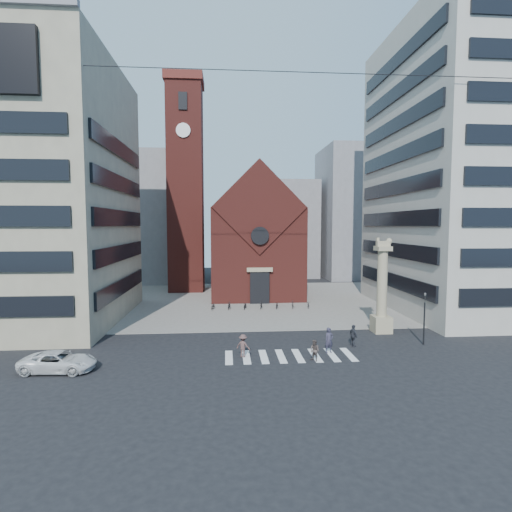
{
  "coord_description": "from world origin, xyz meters",
  "views": [
    {
      "loc": [
        -4.2,
        -31.99,
        9.83
      ],
      "look_at": [
        -1.14,
        8.0,
        6.69
      ],
      "focal_mm": 28.0,
      "sensor_mm": 36.0,
      "label": 1
    }
  ],
  "objects_px": {
    "white_car": "(59,362)",
    "pedestrian_1": "(315,351)",
    "pedestrian_0": "(329,340)",
    "lion_column": "(382,295)",
    "scooter_0": "(213,306)",
    "traffic_light": "(424,317)",
    "pedestrian_2": "(353,336)"
  },
  "relations": [
    {
      "from": "lion_column",
      "to": "scooter_0",
      "type": "xyz_separation_m",
      "value": [
        -15.7,
        10.84,
        -3.01
      ]
    },
    {
      "from": "traffic_light",
      "to": "pedestrian_1",
      "type": "xyz_separation_m",
      "value": [
        -9.82,
        -3.22,
        -1.51
      ]
    },
    {
      "from": "pedestrian_1",
      "to": "pedestrian_2",
      "type": "relative_size",
      "value": 0.86
    },
    {
      "from": "lion_column",
      "to": "pedestrian_2",
      "type": "xyz_separation_m",
      "value": [
        -3.95,
        -4.08,
        -2.56
      ]
    },
    {
      "from": "traffic_light",
      "to": "pedestrian_2",
      "type": "relative_size",
      "value": 2.41
    },
    {
      "from": "traffic_light",
      "to": "pedestrian_2",
      "type": "bearing_deg",
      "value": -179.24
    },
    {
      "from": "white_car",
      "to": "pedestrian_2",
      "type": "height_order",
      "value": "pedestrian_2"
    },
    {
      "from": "pedestrian_2",
      "to": "white_car",
      "type": "bearing_deg",
      "value": 87.11
    },
    {
      "from": "pedestrian_0",
      "to": "pedestrian_1",
      "type": "distance_m",
      "value": 2.33
    },
    {
      "from": "pedestrian_0",
      "to": "white_car",
      "type": "bearing_deg",
      "value": 167.32
    },
    {
      "from": "traffic_light",
      "to": "scooter_0",
      "type": "height_order",
      "value": "traffic_light"
    },
    {
      "from": "pedestrian_1",
      "to": "scooter_0",
      "type": "distance_m",
      "value": 19.71
    },
    {
      "from": "pedestrian_1",
      "to": "pedestrian_2",
      "type": "distance_m",
      "value": 5.0
    },
    {
      "from": "lion_column",
      "to": "traffic_light",
      "type": "distance_m",
      "value": 4.62
    },
    {
      "from": "scooter_0",
      "to": "lion_column",
      "type": "bearing_deg",
      "value": -23.68
    },
    {
      "from": "white_car",
      "to": "pedestrian_1",
      "type": "xyz_separation_m",
      "value": [
        17.6,
        0.72,
        0.1
      ]
    },
    {
      "from": "pedestrian_0",
      "to": "pedestrian_1",
      "type": "xyz_separation_m",
      "value": [
        -1.52,
        -1.75,
        -0.21
      ]
    },
    {
      "from": "scooter_0",
      "to": "traffic_light",
      "type": "bearing_deg",
      "value": -29.05
    },
    {
      "from": "pedestrian_0",
      "to": "lion_column",
      "type": "bearing_deg",
      "value": 20.88
    },
    {
      "from": "white_car",
      "to": "scooter_0",
      "type": "relative_size",
      "value": 3.2
    },
    {
      "from": "pedestrian_2",
      "to": "pedestrian_0",
      "type": "bearing_deg",
      "value": 107.45
    },
    {
      "from": "pedestrian_0",
      "to": "scooter_0",
      "type": "bearing_deg",
      "value": 99.86
    },
    {
      "from": "traffic_light",
      "to": "scooter_0",
      "type": "bearing_deg",
      "value": 140.0
    },
    {
      "from": "traffic_light",
      "to": "white_car",
      "type": "distance_m",
      "value": 27.75
    },
    {
      "from": "white_car",
      "to": "pedestrian_1",
      "type": "distance_m",
      "value": 17.62
    },
    {
      "from": "white_car",
      "to": "scooter_0",
      "type": "distance_m",
      "value": 21.16
    },
    {
      "from": "pedestrian_0",
      "to": "pedestrian_2",
      "type": "xyz_separation_m",
      "value": [
        2.36,
        1.4,
        -0.09
      ]
    },
    {
      "from": "pedestrian_2",
      "to": "scooter_0",
      "type": "relative_size",
      "value": 1.18
    },
    {
      "from": "white_car",
      "to": "lion_column",
      "type": "bearing_deg",
      "value": -68.74
    },
    {
      "from": "lion_column",
      "to": "white_car",
      "type": "xyz_separation_m",
      "value": [
        -25.43,
        -7.95,
        -2.78
      ]
    },
    {
      "from": "lion_column",
      "to": "pedestrian_2",
      "type": "relative_size",
      "value": 4.85
    },
    {
      "from": "pedestrian_1",
      "to": "scooter_0",
      "type": "bearing_deg",
      "value": 160.78
    }
  ]
}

